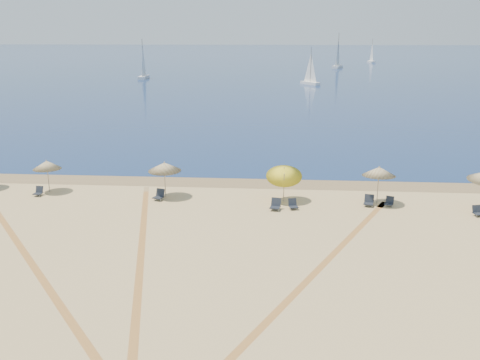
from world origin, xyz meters
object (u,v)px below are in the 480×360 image
Objects in this scene: sailboat_2 at (372,55)px; chair_5 at (369,201)px; umbrella_2 at (165,167)px; chair_1 at (39,192)px; sailboat_1 at (338,58)px; umbrella_1 at (47,165)px; chair_4 at (293,204)px; umbrella_4 at (379,171)px; sailboat_3 at (143,67)px; chair_6 at (389,202)px; chair_3 at (276,205)px; chair_2 at (159,195)px; chair_7 at (477,211)px; sailboat_0 at (310,73)px; umbrella_3 at (284,172)px.

chair_5 is at bearing -105.31° from sailboat_2.
umbrella_2 is at bearing -168.80° from chair_5.
sailboat_1 is (32.41, 128.98, 2.77)m from chair_1.
chair_4 is at bearing -8.13° from umbrella_1.
sailboat_3 is (-37.47, 88.97, 0.55)m from umbrella_4.
umbrella_4 is 129.50m from sailboat_1.
chair_1 is at bearing -166.62° from chair_5.
sailboat_3 is (-38.17, 89.33, 2.40)m from chair_6.
chair_3 is (-6.35, -1.62, -1.80)m from umbrella_4.
chair_4 is at bearing -165.50° from umbrella_4.
chair_2 reaches higher than chair_7.
umbrella_4 is 5.76m from chair_4.
sailboat_0 reaches higher than umbrella_4.
chair_4 is (16.71, -1.47, 0.00)m from chair_1.
chair_5 is (4.72, 0.94, 0.03)m from chair_4.
chair_3 is 0.08× the size of sailboat_1.
umbrella_2 reaches higher than chair_3.
chair_5 is 0.08× the size of sailboat_1.
umbrella_1 is 15.59m from chair_3.
umbrella_2 is at bearing 178.37° from umbrella_4.
chair_6 is at bearing -104.87° from sailboat_2.
umbrella_3 is 3.17× the size of chair_2.
sailboat_1 is at bearing 67.01° from chair_4.
chair_2 is 131.56m from sailboat_1.
umbrella_2 is 13.56m from umbrella_4.
sailboat_2 is 0.92× the size of sailboat_3.
sailboat_1 is at bearing 99.94° from chair_5.
chair_7 is at bearing -73.39° from sailboat_1.
chair_6 is at bearing -125.45° from sailboat_0.
umbrella_1 is 3.06× the size of chair_4.
sailboat_1 reaches higher than umbrella_1.
umbrella_2 is 13.12m from chair_5.
umbrella_2 reaches higher than chair_4.
sailboat_1 reaches higher than umbrella_2.
chair_1 is 22.69m from chair_6.
sailboat_2 reaches higher than umbrella_3.
chair_5 is (13.27, -0.23, -0.00)m from chair_2.
chair_1 is (-21.99, 0.10, -1.84)m from umbrella_4.
sailboat_0 reaches higher than chair_3.
chair_5 is 130.01m from sailboat_1.
sailboat_2 is (19.48, 160.29, 2.19)m from chair_7.
sailboat_2 is at bearing 73.51° from umbrella_1.
chair_1 is 165.21m from sailboat_2.
chair_6 is (7.04, 1.27, -0.05)m from chair_3.
sailboat_3 is (-31.61, 88.97, 0.74)m from umbrella_3.
chair_1 is 0.08× the size of sailboat_2.
chair_4 is 4.81m from chair_5.
chair_4 is 0.10× the size of sailboat_0.
umbrella_3 is 0.30× the size of sailboat_3.
umbrella_4 is at bearing 147.21° from chair_7.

